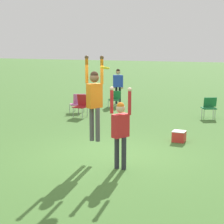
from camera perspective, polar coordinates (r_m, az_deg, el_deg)
The scene contains 10 objects.
ground_plane at distance 10.29m, azimuth -0.35°, elevation -6.82°, with size 120.00×120.00×0.00m, color #477533.
person_jumping at distance 9.76m, azimuth -2.69°, elevation 2.46°, with size 0.54×0.44×2.25m.
person_defending at distance 9.04m, azimuth 1.29°, elevation -2.22°, with size 0.57×0.46×2.03m.
frisbee at distance 9.31m, azimuth -1.09°, elevation 6.74°, with size 0.24×0.24×0.08m.
camping_chair_0 at distance 18.27m, azimuth 0.40°, elevation 2.16°, with size 0.66×0.73×0.80m.
camping_chair_1 at distance 17.04m, azimuth -5.23°, elevation 1.51°, with size 0.78×0.86×0.82m.
camping_chair_3 at distance 16.07m, azimuth 14.61°, elevation 0.90°, with size 0.73×0.79×0.86m.
camping_chair_4 at distance 15.94m, azimuth -4.68°, elevation 1.22°, with size 0.52×0.57×0.94m.
person_spectator_near at distance 19.32m, azimuth 0.93°, elevation 4.49°, with size 0.59×0.35×1.81m.
cooler_box at distance 11.99m, azimuth 10.17°, elevation -3.67°, with size 0.39×0.35×0.35m.
Camera 1 is at (4.21, -8.90, 3.00)m, focal length 60.00 mm.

